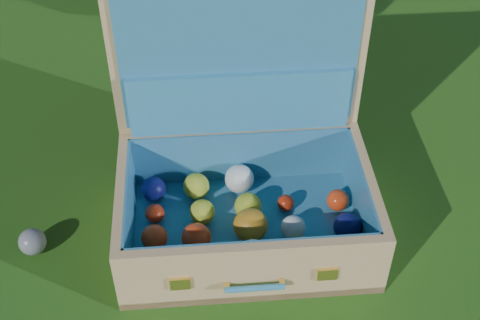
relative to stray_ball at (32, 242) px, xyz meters
The scene contains 3 objects.
ground 0.73m from the stray_ball, ahead, with size 60.00×60.00×0.00m, color #215114.
stray_ball is the anchor object (origin of this frame).
suitcase 0.60m from the stray_ball, ahead, with size 0.72×0.56×0.66m.
Camera 1 is at (-0.38, -1.33, 1.42)m, focal length 50.00 mm.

